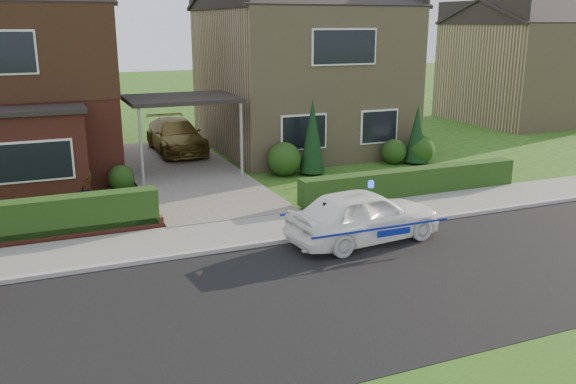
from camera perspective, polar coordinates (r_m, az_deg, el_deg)
ground at (r=12.27m, az=2.67°, el=-9.73°), size 120.00×120.00×0.00m
road at (r=12.27m, az=2.67°, el=-9.73°), size 60.00×6.00×0.02m
kerb at (r=14.84m, az=-2.41°, el=-4.88°), size 60.00×0.16×0.12m
sidewalk at (r=15.77m, az=-3.75°, el=-3.68°), size 60.00×2.00×0.10m
driveway at (r=22.15m, az=-9.64°, el=1.82°), size 3.80×12.00×0.12m
house_right at (r=26.28m, az=1.05°, el=12.12°), size 7.50×8.06×7.25m
carport_link at (r=21.65m, az=-9.93°, el=8.48°), size 3.80×3.00×2.77m
dwarf_wall at (r=16.14m, az=-25.15°, el=-4.25°), size 7.70×0.25×0.36m
hedge_left at (r=16.34m, az=-25.07°, el=-4.67°), size 7.50×0.55×0.90m
hedge_right at (r=19.38m, az=11.40°, el=-0.44°), size 7.50×0.55×0.80m
shrub_left_mid at (r=19.85m, az=-19.84°, el=1.28°), size 1.32×1.32×1.32m
shrub_left_near at (r=20.32m, az=-15.35°, el=1.28°), size 0.84×0.84×0.84m
shrub_right_near at (r=21.49m, az=-0.37°, el=3.10°), size 1.20×1.20×1.20m
shrub_right_mid at (r=23.71m, az=9.89°, el=3.75°), size 0.96×0.96×0.96m
shrub_right_far at (r=24.00m, az=12.30°, el=3.91°), size 1.08×1.08×1.08m
conifer_a at (r=21.57m, az=2.29°, el=5.03°), size 0.90×0.90×2.60m
conifer_b at (r=23.78m, az=11.98°, el=5.20°), size 0.90×0.90×2.20m
neighbour_right at (r=36.04m, az=21.13°, el=10.34°), size 6.50×7.00×5.20m
police_car at (r=15.06m, az=7.10°, el=-2.22°), size 3.62×4.07×1.50m
driveway_car at (r=25.46m, az=-10.44°, el=5.21°), size 1.86×4.54×1.32m
potted_plant_b at (r=19.31m, az=-18.46°, el=0.32°), size 0.60×0.59×0.85m
potted_plant_c at (r=17.01m, az=-14.06°, el=-1.34°), size 0.59×0.59×0.86m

